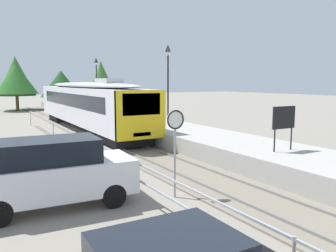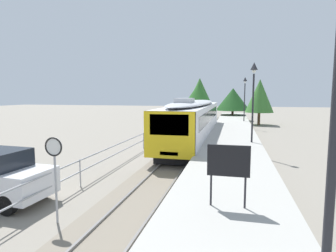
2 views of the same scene
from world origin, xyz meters
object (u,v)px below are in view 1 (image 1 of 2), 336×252
at_px(commuter_train, 87,102).
at_px(platform_notice_board, 284,119).
at_px(parked_suv_white, 52,172).
at_px(platform_lamp_far_end, 96,73).
at_px(speed_limit_sign, 175,132).
at_px(platform_lamp_mid_platform, 168,68).

xyz_separation_m(commuter_train, platform_notice_board, (3.23, -15.75, 0.04)).
distance_m(commuter_train, platform_notice_board, 16.08).
bearing_deg(parked_suv_white, platform_notice_board, -4.12).
distance_m(platform_lamp_far_end, parked_suv_white, 28.72).
bearing_deg(speed_limit_sign, parked_suv_white, 163.30).
distance_m(platform_notice_board, speed_limit_sign, 5.36).
bearing_deg(platform_lamp_mid_platform, platform_lamp_far_end, 90.00).
height_order(platform_lamp_mid_platform, speed_limit_sign, platform_lamp_mid_platform).
xyz_separation_m(platform_lamp_mid_platform, platform_notice_board, (-1.34, -11.58, -2.44)).
bearing_deg(speed_limit_sign, platform_lamp_far_end, 76.42).
bearing_deg(commuter_train, platform_lamp_mid_platform, -42.34).
bearing_deg(parked_suv_white, platform_lamp_far_end, 68.97).
bearing_deg(parked_suv_white, platform_lamp_mid_platform, 46.94).
xyz_separation_m(platform_notice_board, parked_suv_white, (-8.88, 0.64, -1.13)).
distance_m(platform_lamp_mid_platform, platform_lamp_far_end, 15.66).
height_order(commuter_train, platform_lamp_mid_platform, platform_lamp_mid_platform).
relative_size(commuter_train, platform_lamp_far_end, 3.55).
xyz_separation_m(commuter_train, platform_lamp_far_end, (4.57, 11.49, 2.48)).
bearing_deg(speed_limit_sign, platform_lamp_mid_platform, 60.90).
distance_m(platform_lamp_far_end, speed_limit_sign, 28.57).
height_order(platform_notice_board, speed_limit_sign, speed_limit_sign).
height_order(speed_limit_sign, parked_suv_white, speed_limit_sign).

